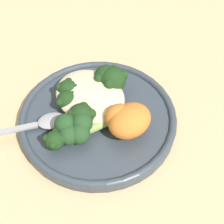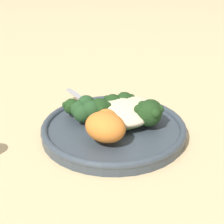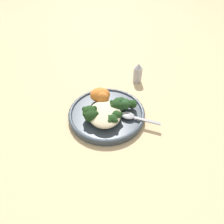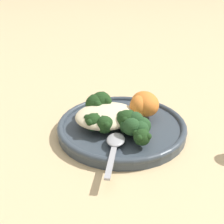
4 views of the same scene
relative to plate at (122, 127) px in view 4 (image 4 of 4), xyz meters
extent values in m
plane|color=#D6B784|center=(-0.01, 0.02, -0.01)|extent=(4.00, 4.00, 0.00)
cylinder|color=#38424C|center=(0.00, 0.00, 0.00)|extent=(0.24, 0.24, 0.02)
torus|color=#38424C|center=(0.00, 0.00, 0.00)|extent=(0.24, 0.24, 0.01)
ellipsoid|color=beige|center=(-0.03, 0.01, 0.02)|extent=(0.12, 0.10, 0.03)
ellipsoid|color=#8EB25B|center=(0.01, 0.03, 0.02)|extent=(0.07, 0.06, 0.01)
sphere|color=#1E3D19|center=(-0.02, 0.05, 0.03)|extent=(0.04, 0.04, 0.04)
sphere|color=#1E3D19|center=(-0.02, 0.07, 0.04)|extent=(0.02, 0.02, 0.02)
sphere|color=#1E3D19|center=(-0.04, 0.05, 0.04)|extent=(0.02, 0.02, 0.02)
sphere|color=#1E3D19|center=(-0.02, 0.04, 0.04)|extent=(0.02, 0.02, 0.02)
ellipsoid|color=#8EB25B|center=(0.00, 0.03, 0.02)|extent=(0.09, 0.06, 0.02)
sphere|color=#1E3D19|center=(-0.04, 0.05, 0.03)|extent=(0.04, 0.04, 0.04)
sphere|color=#1E3D19|center=(-0.04, 0.06, 0.04)|extent=(0.02, 0.02, 0.02)
sphere|color=#1E3D19|center=(-0.04, 0.03, 0.04)|extent=(0.02, 0.02, 0.02)
ellipsoid|color=#8EB25B|center=(0.01, 0.01, 0.02)|extent=(0.10, 0.03, 0.02)
sphere|color=#1E3D19|center=(-0.04, 0.02, 0.02)|extent=(0.03, 0.03, 0.03)
sphere|color=#1E3D19|center=(-0.03, 0.03, 0.03)|extent=(0.01, 0.01, 0.01)
sphere|color=#1E3D19|center=(-0.05, 0.02, 0.03)|extent=(0.01, 0.01, 0.01)
sphere|color=#1E3D19|center=(-0.03, 0.01, 0.03)|extent=(0.01, 0.01, 0.01)
ellipsoid|color=#8EB25B|center=(-0.01, 0.00, 0.02)|extent=(0.10, 0.04, 0.02)
sphere|color=#1E3D19|center=(-0.06, -0.01, 0.03)|extent=(0.03, 0.03, 0.03)
sphere|color=#1E3D19|center=(-0.05, 0.00, 0.03)|extent=(0.01, 0.01, 0.01)
sphere|color=#1E3D19|center=(-0.07, 0.00, 0.03)|extent=(0.01, 0.01, 0.01)
sphere|color=#1E3D19|center=(-0.07, -0.02, 0.03)|extent=(0.01, 0.01, 0.01)
sphere|color=#1E3D19|center=(-0.05, -0.02, 0.03)|extent=(0.01, 0.01, 0.01)
ellipsoid|color=#8EB25B|center=(0.01, 0.00, 0.02)|extent=(0.10, 0.07, 0.02)
sphere|color=#1E3D19|center=(-0.04, -0.03, 0.03)|extent=(0.03, 0.03, 0.03)
sphere|color=#1E3D19|center=(-0.04, -0.01, 0.03)|extent=(0.01, 0.01, 0.01)
sphere|color=#1E3D19|center=(-0.04, -0.04, 0.03)|extent=(0.01, 0.01, 0.01)
ellipsoid|color=#8EB25B|center=(0.02, 0.00, 0.02)|extent=(0.06, 0.07, 0.02)
sphere|color=#1E3D19|center=(0.00, -0.03, 0.03)|extent=(0.04, 0.04, 0.04)
sphere|color=#1E3D19|center=(0.01, -0.02, 0.04)|extent=(0.01, 0.01, 0.01)
sphere|color=#1E3D19|center=(-0.01, -0.02, 0.04)|extent=(0.01, 0.01, 0.01)
sphere|color=#1E3D19|center=(-0.01, -0.04, 0.04)|extent=(0.01, 0.01, 0.01)
sphere|color=#1E3D19|center=(0.01, -0.04, 0.04)|extent=(0.01, 0.01, 0.01)
ellipsoid|color=#8EB25B|center=(0.02, -0.03, 0.02)|extent=(0.04, 0.11, 0.01)
sphere|color=#1E3D19|center=(0.01, -0.08, 0.02)|extent=(0.03, 0.03, 0.03)
sphere|color=#1E3D19|center=(0.01, -0.07, 0.03)|extent=(0.01, 0.01, 0.01)
sphere|color=#1E3D19|center=(0.00, -0.07, 0.03)|extent=(0.01, 0.01, 0.01)
sphere|color=#1E3D19|center=(0.00, -0.09, 0.03)|extent=(0.01, 0.01, 0.01)
sphere|color=#1E3D19|center=(0.01, -0.09, 0.03)|extent=(0.01, 0.01, 0.01)
ellipsoid|color=orange|center=(0.05, 0.01, 0.03)|extent=(0.06, 0.07, 0.05)
ellipsoid|color=orange|center=(0.04, 0.01, 0.03)|extent=(0.05, 0.06, 0.04)
sphere|color=#234723|center=(0.02, -0.05, 0.03)|extent=(0.03, 0.03, 0.03)
sphere|color=#234723|center=(0.01, -0.04, 0.03)|extent=(0.03, 0.03, 0.03)
sphere|color=#234723|center=(0.00, -0.04, 0.03)|extent=(0.03, 0.03, 0.03)
sphere|color=#234723|center=(0.00, -0.06, 0.03)|extent=(0.03, 0.03, 0.03)
sphere|color=#234723|center=(0.01, -0.06, 0.03)|extent=(0.03, 0.03, 0.03)
cube|color=#A3A3A8|center=(-0.06, -0.12, 0.01)|extent=(0.04, 0.07, 0.00)
ellipsoid|color=#A3A3A8|center=(-0.03, -0.06, 0.02)|extent=(0.05, 0.05, 0.01)
camera|label=1|loc=(0.28, -0.22, 0.45)|focal=60.00mm
camera|label=2|loc=(0.48, 0.28, 0.30)|focal=60.00mm
camera|label=3|loc=(-0.40, 0.03, 0.39)|focal=28.00mm
camera|label=4|loc=(-0.18, -0.48, 0.30)|focal=50.00mm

